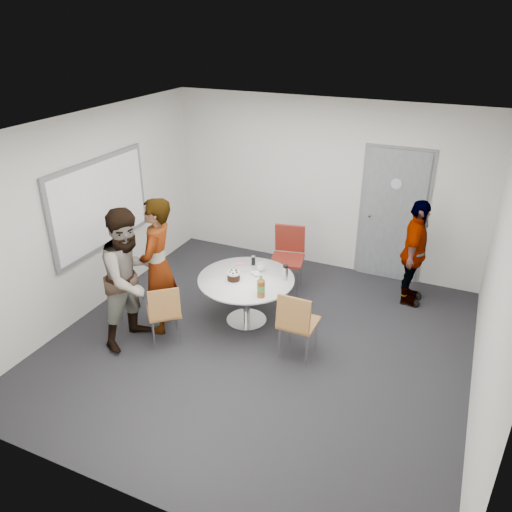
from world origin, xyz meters
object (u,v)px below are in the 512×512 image
at_px(chair_far, 288,251).
at_px(person_left, 131,278).
at_px(chair_near_left, 164,310).
at_px(whiteboard, 101,204).
at_px(chair_near_right, 296,320).
at_px(door, 393,216).
at_px(person_main, 158,266).
at_px(person_right, 414,253).
at_px(table, 247,284).

xyz_separation_m(chair_far, person_left, (-1.28, -2.06, 0.29)).
xyz_separation_m(chair_near_left, person_left, (-0.41, -0.06, 0.39)).
xyz_separation_m(whiteboard, chair_near_right, (2.97, -0.29, -0.90)).
relative_size(chair_near_left, chair_far, 0.85).
relative_size(door, chair_near_right, 2.36).
relative_size(chair_near_left, chair_near_right, 0.93).
bearing_deg(person_left, chair_near_right, -66.46).
relative_size(chair_far, person_main, 0.54).
xyz_separation_m(chair_near_right, chair_far, (-0.71, 1.61, 0.06)).
relative_size(whiteboard, person_left, 1.06).
bearing_deg(door, person_right, -55.37).
distance_m(whiteboard, chair_near_right, 3.11).
bearing_deg(person_main, whiteboard, -123.00).
bearing_deg(chair_far, person_right, 178.74).
height_order(chair_near_right, person_main, person_main).
relative_size(whiteboard, table, 1.50).
relative_size(table, person_right, 0.82).
height_order(whiteboard, person_right, whiteboard).
xyz_separation_m(chair_near_right, person_right, (1.04, 1.93, 0.23)).
height_order(table, chair_near_right, table).
bearing_deg(person_left, whiteboard, 63.99).
xyz_separation_m(chair_near_right, person_left, (-1.99, -0.44, 0.34)).
bearing_deg(whiteboard, person_right, 22.25).
distance_m(chair_near_right, person_left, 2.07).
relative_size(chair_near_right, person_main, 0.50).
height_order(whiteboard, person_left, whiteboard).
relative_size(table, chair_near_left, 1.52).
height_order(whiteboard, chair_near_left, whiteboard).
relative_size(chair_near_left, person_left, 0.47).
distance_m(door, chair_far, 1.68).
height_order(whiteboard, chair_near_right, whiteboard).
bearing_deg(whiteboard, chair_far, 30.40).
bearing_deg(chair_near_left, chair_near_right, -26.80).
bearing_deg(person_left, person_right, -40.95).
bearing_deg(chair_near_right, door, 77.66).
height_order(door, chair_near_left, door).
bearing_deg(door, chair_near_right, -103.00).
relative_size(table, chair_far, 1.29).
bearing_deg(person_right, door, 34.02).
bearing_deg(person_right, person_main, 124.18).
distance_m(door, whiteboard, 4.25).
relative_size(person_main, person_left, 1.01).
bearing_deg(whiteboard, table, 5.44).
bearing_deg(chair_near_right, person_main, -176.97).
distance_m(chair_near_right, person_main, 1.88).
distance_m(door, person_right, 0.82).
relative_size(table, chair_near_right, 1.41).
bearing_deg(table, chair_far, 82.26).
bearing_deg(chair_near_left, person_main, 89.70).
relative_size(whiteboard, person_main, 1.05).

